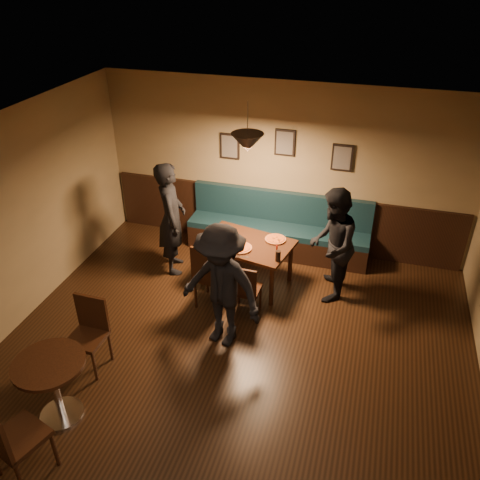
{
  "coord_description": "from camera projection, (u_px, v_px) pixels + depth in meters",
  "views": [
    {
      "loc": [
        1.39,
        -3.82,
        4.49
      ],
      "look_at": [
        -0.27,
        1.88,
        0.95
      ],
      "focal_mm": 37.02,
      "sensor_mm": 36.0,
      "label": 1
    }
  ],
  "objects": [
    {
      "name": "picture_center",
      "position": [
        285.0,
        143.0,
        7.7
      ],
      "size": [
        0.32,
        0.04,
        0.42
      ],
      "primitive_type": "cube",
      "color": "black",
      "rests_on": "wall_back"
    },
    {
      "name": "chair_near_right",
      "position": [
        246.0,
        288.0,
        6.83
      ],
      "size": [
        0.38,
        0.38,
        0.84
      ],
      "primitive_type": null,
      "rotation": [
        0.0,
        0.0,
        -0.02
      ],
      "color": "black",
      "rests_on": "floor"
    },
    {
      "name": "diner_right",
      "position": [
        332.0,
        245.0,
        6.98
      ],
      "size": [
        0.68,
        0.85,
        1.7
      ],
      "primitive_type": "imported",
      "rotation": [
        0.0,
        0.0,
        -1.53
      ],
      "color": "black",
      "rests_on": "floor"
    },
    {
      "name": "soda_glass",
      "position": [
        278.0,
        256.0,
        6.86
      ],
      "size": [
        0.09,
        0.09,
        0.16
      ],
      "primitive_type": "cylinder",
      "rotation": [
        0.0,
        0.0,
        0.3
      ],
      "color": "black",
      "rests_on": "dining_table"
    },
    {
      "name": "ceiling",
      "position": [
        209.0,
        169.0,
        4.35
      ],
      "size": [
        7.0,
        7.0,
        0.0
      ],
      "primitive_type": "plane",
      "rotation": [
        3.14,
        0.0,
        0.0
      ],
      "color": "silver",
      "rests_on": "ground"
    },
    {
      "name": "pendant_lamp",
      "position": [
        247.0,
        143.0,
        6.53
      ],
      "size": [
        0.44,
        0.44,
        0.25
      ],
      "primitive_type": "cone",
      "rotation": [
        3.14,
        0.0,
        0.0
      ],
      "color": "black",
      "rests_on": "ceiling"
    },
    {
      "name": "napkin_b",
      "position": [
        205.0,
        246.0,
        7.23
      ],
      "size": [
        0.18,
        0.18,
        0.01
      ],
      "primitive_type": "cube",
      "rotation": [
        0.0,
        0.0,
        -0.11
      ],
      "color": "#1B6724",
      "rests_on": "dining_table"
    },
    {
      "name": "pizza_a",
      "position": [
        225.0,
        235.0,
        7.48
      ],
      "size": [
        0.35,
        0.35,
        0.04
      ],
      "primitive_type": "cylinder",
      "rotation": [
        0.0,
        0.0,
        -0.06
      ],
      "color": "orange",
      "rests_on": "dining_table"
    },
    {
      "name": "cafe_chair_far",
      "position": [
        86.0,
        337.0,
        5.9
      ],
      "size": [
        0.43,
        0.43,
        0.95
      ],
      "primitive_type": null,
      "rotation": [
        0.0,
        0.0,
        3.12
      ],
      "color": "black",
      "rests_on": "floor"
    },
    {
      "name": "tabasco_bottle",
      "position": [
        277.0,
        248.0,
        7.1
      ],
      "size": [
        0.03,
        0.03,
        0.11
      ],
      "primitive_type": "cylinder",
      "rotation": [
        0.0,
        0.0,
        0.26
      ],
      "color": "#9F1505",
      "rests_on": "dining_table"
    },
    {
      "name": "cafe_table",
      "position": [
        55.0,
        390.0,
        5.3
      ],
      "size": [
        0.91,
        0.91,
        0.8
      ],
      "primitive_type": "cylinder",
      "rotation": [
        0.0,
        0.0,
        -0.23
      ],
      "color": "black",
      "rests_on": "floor"
    },
    {
      "name": "picture_right",
      "position": [
        342.0,
        158.0,
        7.56
      ],
      "size": [
        0.32,
        0.04,
        0.42
      ],
      "primitive_type": "cube",
      "color": "black",
      "rests_on": "wall_back"
    },
    {
      "name": "cutlery_set",
      "position": [
        237.0,
        256.0,
        7.0
      ],
      "size": [
        0.17,
        0.07,
        0.0
      ],
      "primitive_type": "cube",
      "rotation": [
        0.0,
        0.0,
        1.91
      ],
      "color": "silver",
      "rests_on": "dining_table"
    },
    {
      "name": "pizza_b",
      "position": [
        241.0,
        248.0,
        7.16
      ],
      "size": [
        0.44,
        0.44,
        0.04
      ],
      "primitive_type": "cylinder",
      "rotation": [
        0.0,
        0.0,
        -0.43
      ],
      "color": "orange",
      "rests_on": "dining_table"
    },
    {
      "name": "floor",
      "position": [
        217.0,
        392.0,
        5.79
      ],
      "size": [
        7.0,
        7.0,
        0.0
      ],
      "primitive_type": "plane",
      "color": "black",
      "rests_on": "ground"
    },
    {
      "name": "cafe_chair_near",
      "position": [
        19.0,
        436.0,
        4.67
      ],
      "size": [
        0.57,
        0.57,
        1.03
      ],
      "primitive_type": null,
      "rotation": [
        0.0,
        0.0,
        -0.31
      ],
      "color": "black",
      "rests_on": "floor"
    },
    {
      "name": "diner_left",
      "position": [
        171.0,
        218.0,
        7.55
      ],
      "size": [
        0.65,
        0.77,
        1.81
      ],
      "primitive_type": "imported",
      "rotation": [
        0.0,
        0.0,
        1.96
      ],
      "color": "black",
      "rests_on": "floor"
    },
    {
      "name": "dining_table",
      "position": [
        246.0,
        262.0,
        7.51
      ],
      "size": [
        1.46,
        1.09,
        0.7
      ],
      "primitive_type": "cube",
      "rotation": [
        0.0,
        0.0,
        -0.2
      ],
      "color": "black",
      "rests_on": "floor"
    },
    {
      "name": "pizza_c",
      "position": [
        275.0,
        239.0,
        7.37
      ],
      "size": [
        0.36,
        0.36,
        0.04
      ],
      "primitive_type": "cylinder",
      "rotation": [
        0.0,
        0.0,
        0.17
      ],
      "color": "orange",
      "rests_on": "dining_table"
    },
    {
      "name": "wainscot",
      "position": [
        281.0,
        219.0,
        8.39
      ],
      "size": [
        5.88,
        0.06,
        1.0
      ],
      "primitive_type": "cube",
      "color": "black",
      "rests_on": "ground"
    },
    {
      "name": "booth_bench",
      "position": [
        278.0,
        226.0,
        8.17
      ],
      "size": [
        3.0,
        0.6,
        1.0
      ],
      "primitive_type": null,
      "color": "#0F232D",
      "rests_on": "ground"
    },
    {
      "name": "diner_front",
      "position": [
        221.0,
        287.0,
        6.11
      ],
      "size": [
        1.23,
        0.89,
        1.72
      ],
      "primitive_type": "imported",
      "rotation": [
        0.0,
        0.0,
        -0.25
      ],
      "color": "black",
      "rests_on": "floor"
    },
    {
      "name": "picture_left",
      "position": [
        230.0,
        146.0,
        7.99
      ],
      "size": [
        0.32,
        0.04,
        0.42
      ],
      "primitive_type": "cube",
      "color": "black",
      "rests_on": "wall_back"
    },
    {
      "name": "chair_near_left",
      "position": [
        213.0,
        274.0,
        6.97
      ],
      "size": [
        0.5,
        0.5,
        1.03
      ],
      "primitive_type": null,
      "rotation": [
        0.0,
        0.0,
        -0.11
      ],
      "color": "#32170E",
      "rests_on": "floor"
    },
    {
      "name": "napkin_a",
      "position": [
        215.0,
        230.0,
        7.63
      ],
      "size": [
        0.23,
        0.23,
        0.01
      ],
      "primitive_type": "cube",
      "rotation": [
        0.0,
        0.0,
        0.58
      ],
      "color": "#1B6820",
      "rests_on": "dining_table"
    },
    {
      "name": "wall_back",
      "position": [
        284.0,
        169.0,
        7.96
      ],
      "size": [
        6.0,
        0.0,
        6.0
      ],
      "primitive_type": "plane",
      "rotation": [
        1.57,
        0.0,
        0.0
      ],
      "color": "#8C704F",
      "rests_on": "ground"
    }
  ]
}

